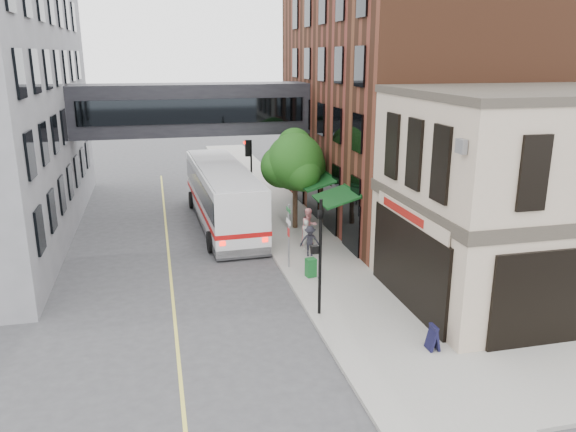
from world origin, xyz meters
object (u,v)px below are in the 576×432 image
pedestrian_c (310,241)px  pedestrian_b (309,226)px  pedestrian_a (307,235)px  bus (222,193)px  sandwich_board (433,337)px  newspaper_box (311,268)px

pedestrian_c → pedestrian_b: bearing=86.1°
pedestrian_a → pedestrian_b: (0.30, 0.68, 0.21)m
bus → pedestrian_c: bus is taller
bus → sandwich_board: 17.27m
pedestrian_a → pedestrian_b: 0.78m
pedestrian_a → newspaper_box: size_ratio=1.79×
pedestrian_a → sandwich_board: 10.83m
bus → pedestrian_b: (3.84, -5.06, -0.79)m
bus → pedestrian_a: bus is taller
bus → pedestrian_a: size_ratio=8.40×
newspaper_box → sandwich_board: (2.25, -7.13, 0.02)m
pedestrian_b → pedestrian_c: bearing=-126.2°
newspaper_box → sandwich_board: 7.48m
pedestrian_a → sandwich_board: (1.46, -10.73, -0.32)m
bus → sandwich_board: size_ratio=14.51×
bus → pedestrian_c: bearing=-63.1°
pedestrian_a → newspaper_box: pedestrian_a is taller
pedestrian_c → sandwich_board: size_ratio=1.73×
pedestrian_b → newspaper_box: 4.45m
newspaper_box → pedestrian_b: bearing=63.9°
pedestrian_c → sandwich_board: pedestrian_c is taller
pedestrian_a → pedestrian_c: 1.01m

